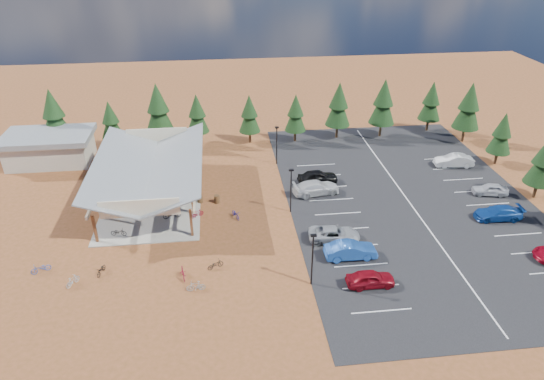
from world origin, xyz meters
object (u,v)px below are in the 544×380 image
object	(u,v)px
bike_14	(236,214)
bike_13	(196,286)
outbuilding	(50,148)
bike_12	(215,264)
bike_3	(144,169)
car_0	(370,279)
bike_5	(170,202)
bike_15	(197,214)
lamp_post_2	(277,143)
bike_0	(119,232)
bike_8	(101,270)
trash_bin_1	(217,199)
car_3	(316,188)
bike_11	(183,273)
car_8	(490,189)
car_4	(318,177)
car_9	(454,161)
car_7	(498,213)
trash_bin_0	(200,199)
car_1	(351,250)
bike_10	(41,268)
lamp_post_1	(291,188)
bike_2	(137,180)
bike_6	(169,187)
bike_4	(172,214)
bike_1	(122,198)
bike_9	(73,281)
bike_pavilion	(150,167)
car_2	(334,234)

from	to	relation	value
bike_14	bike_13	bearing A→B (deg)	-129.61
outbuilding	bike_12	world-z (taller)	outbuilding
bike_3	car_0	bearing A→B (deg)	-143.30
bike_5	bike_15	bearing A→B (deg)	-142.76
outbuilding	lamp_post_2	bearing A→B (deg)	-7.85
bike_0	bike_8	xyz separation A→B (m)	(-0.61, -5.81, -0.10)
trash_bin_1	car_3	xyz separation A→B (m)	(11.36, 0.67, 0.37)
trash_bin_1	bike_11	distance (m)	13.20
bike_8	bike_0	bearing A→B (deg)	97.90
bike_14	car_8	bearing A→B (deg)	-17.14
bike_3	car_4	xyz separation A→B (m)	(20.98, -5.24, 0.30)
bike_8	car_9	bearing A→B (deg)	36.67
car_7	trash_bin_0	bearing A→B (deg)	-98.72
trash_bin_0	car_8	bearing A→B (deg)	-3.58
car_7	bike_12	bearing A→B (deg)	-76.49
car_1	car_7	world-z (taller)	car_1
bike_10	car_4	size ratio (longest dim) A/B	0.36
lamp_post_2	bike_5	xyz separation A→B (m)	(-12.91, -9.51, -2.35)
bike_0	lamp_post_1	bearing A→B (deg)	-71.76
lamp_post_1	lamp_post_2	size ratio (longest dim) A/B	1.00
bike_0	car_0	distance (m)	24.80
trash_bin_1	car_7	distance (m)	30.06
lamp_post_2	bike_5	world-z (taller)	lamp_post_2
lamp_post_1	bike_15	xyz separation A→B (m)	(-9.95, 0.05, -2.51)
trash_bin_1	bike_2	world-z (taller)	bike_2
trash_bin_0	bike_6	world-z (taller)	bike_6
bike_4	bike_12	bearing A→B (deg)	-163.71
bike_0	bike_1	distance (m)	6.86
bike_0	bike_12	distance (m)	11.31
trash_bin_1	car_9	distance (m)	30.74
bike_4	bike_6	distance (m)	6.15
car_7	bike_9	bearing A→B (deg)	-77.96
bike_15	car_0	xyz separation A→B (m)	(14.92, -12.85, 0.29)
bike_2	bike_9	world-z (taller)	bike_2
car_8	outbuilding	bearing A→B (deg)	-94.09
bike_10	bike_9	bearing A→B (deg)	32.04
outbuilding	car_7	world-z (taller)	outbuilding
bike_0	car_9	bearing A→B (deg)	-64.56
bike_3	bike_0	bearing A→B (deg)	171.17
lamp_post_2	bike_13	distance (m)	25.82
car_4	bike_pavilion	bearing A→B (deg)	88.02
car_3	bike_14	bearing A→B (deg)	104.24
car_8	car_9	bearing A→B (deg)	-161.58
bike_11	car_7	world-z (taller)	car_7
bike_4	bike_0	bearing A→B (deg)	108.05
lamp_post_1	bike_6	bearing A→B (deg)	155.08
trash_bin_0	bike_12	bearing A→B (deg)	-82.67
car_2	bike_6	bearing A→B (deg)	61.41
outbuilding	car_1	bearing A→B (deg)	-36.59
car_4	car_0	bearing A→B (deg)	176.88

